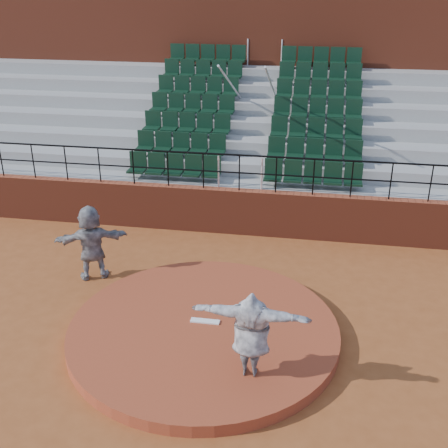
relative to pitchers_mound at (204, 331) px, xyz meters
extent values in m
plane|color=brown|center=(0.00, 0.00, -0.12)|extent=(90.00, 90.00, 0.00)
cylinder|color=#953C21|center=(0.00, 0.00, 0.00)|extent=(5.50, 5.50, 0.25)
cube|color=white|center=(0.00, 0.15, 0.14)|extent=(0.60, 0.15, 0.03)
cube|color=maroon|center=(0.00, 5.00, 0.53)|extent=(24.00, 0.30, 1.30)
cylinder|color=black|center=(0.00, 5.00, 2.17)|extent=(24.00, 0.05, 0.05)
cylinder|color=black|center=(0.00, 5.00, 1.68)|extent=(24.00, 0.04, 0.04)
cylinder|color=black|center=(-7.00, 5.00, 1.67)|extent=(0.04, 0.04, 1.00)
cylinder|color=black|center=(-6.00, 5.00, 1.67)|extent=(0.04, 0.04, 1.00)
cylinder|color=black|center=(-5.00, 5.00, 1.67)|extent=(0.04, 0.04, 1.00)
cylinder|color=black|center=(-4.00, 5.00, 1.67)|extent=(0.04, 0.04, 1.00)
cylinder|color=black|center=(-3.00, 5.00, 1.67)|extent=(0.04, 0.04, 1.00)
cylinder|color=black|center=(-2.00, 5.00, 1.67)|extent=(0.04, 0.04, 1.00)
cylinder|color=black|center=(-1.00, 5.00, 1.67)|extent=(0.04, 0.04, 1.00)
cylinder|color=black|center=(0.00, 5.00, 1.67)|extent=(0.04, 0.04, 1.00)
cylinder|color=black|center=(1.00, 5.00, 1.67)|extent=(0.04, 0.04, 1.00)
cylinder|color=black|center=(2.00, 5.00, 1.67)|extent=(0.04, 0.04, 1.00)
cylinder|color=black|center=(3.00, 5.00, 1.67)|extent=(0.04, 0.04, 1.00)
cylinder|color=black|center=(4.00, 5.00, 1.67)|extent=(0.04, 0.04, 1.00)
cylinder|color=black|center=(5.00, 5.00, 1.67)|extent=(0.04, 0.04, 1.00)
cube|color=gray|center=(0.00, 5.58, 0.53)|extent=(24.00, 0.85, 1.30)
cube|color=black|center=(-1.98, 5.59, 1.54)|extent=(2.75, 0.48, 0.72)
cube|color=black|center=(1.98, 5.59, 1.54)|extent=(2.75, 0.48, 0.72)
cube|color=gray|center=(0.00, 6.43, 0.73)|extent=(24.00, 0.85, 1.70)
cube|color=black|center=(-1.98, 6.44, 1.94)|extent=(2.75, 0.48, 0.72)
cube|color=black|center=(1.98, 6.44, 1.94)|extent=(2.75, 0.48, 0.72)
cube|color=gray|center=(0.00, 7.28, 0.93)|extent=(24.00, 0.85, 2.10)
cube|color=black|center=(-1.98, 7.29, 2.33)|extent=(2.75, 0.48, 0.72)
cube|color=black|center=(1.98, 7.29, 2.33)|extent=(2.75, 0.48, 0.72)
cube|color=gray|center=(0.00, 8.12, 1.12)|extent=(24.00, 0.85, 2.50)
cube|color=black|center=(-1.98, 8.13, 2.73)|extent=(2.75, 0.48, 0.72)
cube|color=black|center=(1.98, 8.13, 2.73)|extent=(2.75, 0.48, 0.72)
cube|color=gray|center=(0.00, 8.97, 1.33)|extent=(24.00, 0.85, 2.90)
cube|color=black|center=(-1.98, 8.98, 3.14)|extent=(2.75, 0.48, 0.72)
cube|color=black|center=(1.98, 8.98, 3.14)|extent=(2.75, 0.48, 0.72)
cube|color=gray|center=(0.00, 9.82, 1.52)|extent=(24.00, 0.85, 3.30)
cube|color=black|center=(-1.98, 9.83, 3.53)|extent=(2.75, 0.48, 0.72)
cube|color=black|center=(1.98, 9.83, 3.53)|extent=(2.75, 0.48, 0.72)
cube|color=gray|center=(0.00, 10.68, 1.73)|extent=(24.00, 0.85, 3.70)
cube|color=black|center=(-1.98, 10.69, 3.94)|extent=(2.75, 0.48, 0.72)
cube|color=black|center=(1.98, 10.69, 3.94)|extent=(2.75, 0.48, 0.72)
cylinder|color=silver|center=(-0.60, 8.12, 3.28)|extent=(0.06, 5.97, 2.46)
cylinder|color=silver|center=(0.60, 8.12, 3.28)|extent=(0.06, 5.97, 2.46)
cube|color=maroon|center=(0.00, 12.60, 3.43)|extent=(24.00, 3.00, 7.10)
imported|color=black|center=(1.11, -1.26, 0.96)|extent=(2.08, 0.65, 1.68)
imported|color=black|center=(-3.11, 1.94, 0.80)|extent=(1.80, 1.18, 1.86)
camera|label=1|loc=(1.99, -9.29, 6.78)|focal=45.00mm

